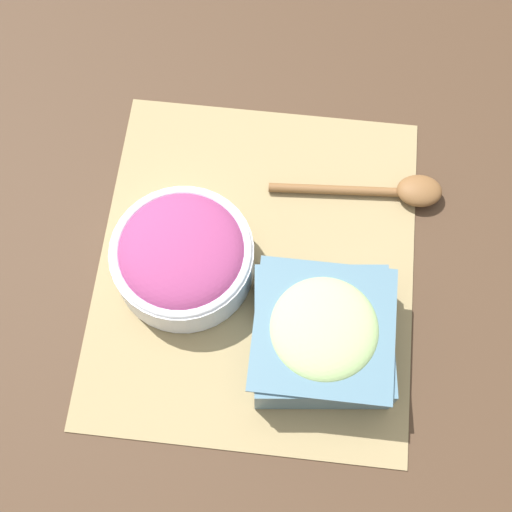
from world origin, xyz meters
name	(u,v)px	position (x,y,z in m)	size (l,w,h in m)	color
ground_plane	(256,266)	(0.00, 0.00, 0.00)	(3.00, 3.00, 0.00)	#422D1E
placemat	(256,266)	(0.00, 0.00, 0.00)	(0.46, 0.40, 0.00)	#937F56
onion_bowl	(183,255)	(0.01, -0.09, 0.04)	(0.17, 0.17, 0.08)	silver
cucumber_bowl	(322,334)	(0.09, 0.09, 0.05)	(0.17, 0.17, 0.08)	slate
wooden_spoon	(396,191)	(-0.12, 0.17, 0.01)	(0.05, 0.23, 0.02)	brown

